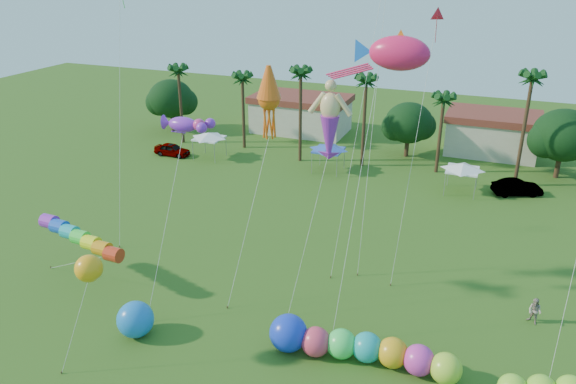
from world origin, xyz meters
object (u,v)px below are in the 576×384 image
at_px(car_b, 517,188).
at_px(blue_ball, 135,319).
at_px(car_a, 172,150).
at_px(spectator_b, 535,311).
at_px(caterpillar_inflatable, 355,347).

relative_size(car_b, blue_ball, 2.08).
distance_m(car_a, spectator_b, 43.71).
height_order(car_a, blue_ball, blue_ball).
xyz_separation_m(car_a, blue_ball, (16.35, -29.84, 0.40)).
bearing_deg(car_a, blue_ball, -151.51).
height_order(spectator_b, caterpillar_inflatable, caterpillar_inflatable).
bearing_deg(spectator_b, blue_ball, -121.99).
height_order(car_b, blue_ball, blue_ball).
bearing_deg(car_a, car_b, -86.76).
distance_m(car_a, caterpillar_inflatable, 40.13).
bearing_deg(caterpillar_inflatable, car_b, 70.04).
distance_m(car_b, spectator_b, 21.90).
distance_m(car_a, car_b, 37.79).
bearing_deg(car_b, blue_ball, 123.64).
bearing_deg(spectator_b, car_b, 127.28).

